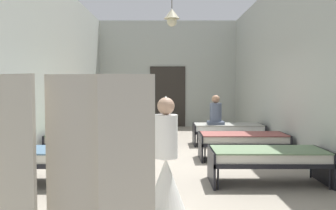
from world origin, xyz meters
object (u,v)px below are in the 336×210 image
bed_right_row_2 (228,129)px  privacy_screen (72,187)px  patient_seated_primary (216,114)px  bed_left_row_1 (92,140)px  bed_right_row_0 (268,157)px  bed_left_row_0 (67,157)px  bed_right_row_1 (243,140)px  bed_left_row_2 (108,129)px  nurse_near_aisle (166,171)px

bed_right_row_2 → privacy_screen: bearing=-109.0°
patient_seated_primary → bed_left_row_1: bearing=-148.3°
bed_right_row_0 → patient_seated_primary: patient_seated_primary is taller
bed_right_row_2 → bed_right_row_0: bearing=-90.0°
bed_left_row_0 → bed_right_row_2: (3.32, 3.80, 0.00)m
bed_right_row_2 → privacy_screen: 7.31m
bed_right_row_1 → bed_left_row_2: bearing=150.2°
privacy_screen → bed_left_row_0: bearing=115.0°
bed_left_row_1 → privacy_screen: privacy_screen is taller
bed_left_row_0 → patient_seated_primary: 4.79m
bed_left_row_2 → nurse_near_aisle: nurse_near_aisle is taller
nurse_near_aisle → bed_left_row_1: bearing=139.7°
bed_right_row_1 → patient_seated_primary: bearing=100.8°
nurse_near_aisle → privacy_screen: bearing=-88.8°
bed_right_row_1 → privacy_screen: privacy_screen is taller
bed_left_row_2 → patient_seated_primary: size_ratio=2.37×
privacy_screen → bed_right_row_2: bearing=79.0°
bed_left_row_1 → nurse_near_aisle: size_ratio=1.28×
bed_right_row_1 → patient_seated_primary: patient_seated_primary is taller
bed_right_row_0 → nurse_near_aisle: bearing=-142.2°
bed_right_row_2 → privacy_screen: (-2.37, -6.90, 0.41)m
bed_left_row_0 → nurse_near_aisle: nurse_near_aisle is taller
bed_left_row_1 → bed_left_row_2: bearing=90.0°
bed_right_row_1 → nurse_near_aisle: (-1.67, -3.20, 0.09)m
nurse_near_aisle → bed_left_row_2: bearing=130.4°
bed_right_row_0 → bed_left_row_2: 5.05m
bed_right_row_0 → patient_seated_primary: bearing=95.4°
bed_left_row_1 → bed_right_row_0: bearing=-29.8°
bed_left_row_0 → nurse_near_aisle: bearing=-38.2°
patient_seated_primary → privacy_screen: 7.13m
bed_left_row_2 → bed_right_row_2: 3.32m
bed_right_row_2 → bed_left_row_1: bearing=-150.2°
bed_left_row_0 → bed_right_row_0: (3.32, 0.00, 0.00)m
bed_left_row_2 → patient_seated_primary: bearing=-1.3°
bed_right_row_0 → nurse_near_aisle: (-1.67, -1.30, 0.09)m
bed_right_row_0 → bed_left_row_1: bearing=150.2°
bed_left_row_1 → bed_left_row_2: size_ratio=1.00×
bed_left_row_1 → bed_right_row_2: bearing=29.8°
nurse_near_aisle → privacy_screen: size_ratio=0.87×
bed_left_row_2 → nurse_near_aisle: bearing=-72.1°
bed_right_row_1 → nurse_near_aisle: size_ratio=1.28×
bed_left_row_1 → bed_right_row_1: (3.32, 0.00, 0.00)m
bed_left_row_1 → privacy_screen: size_ratio=1.12×
bed_right_row_0 → bed_right_row_2: size_ratio=1.00×
nurse_near_aisle → patient_seated_primary: (1.32, 5.03, 0.34)m
bed_left_row_1 → patient_seated_primary: 3.52m
bed_left_row_0 → nurse_near_aisle: size_ratio=1.28×
nurse_near_aisle → bed_left_row_0: bearing=164.2°
bed_right_row_2 → nurse_near_aisle: bearing=-108.2°
privacy_screen → nurse_near_aisle: bearing=76.8°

